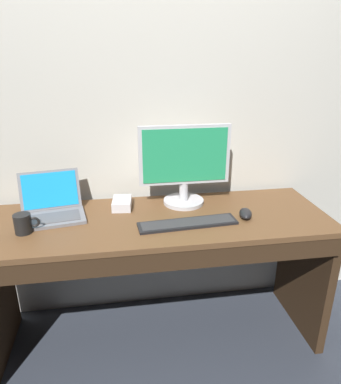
{
  "coord_description": "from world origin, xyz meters",
  "views": [
    {
      "loc": [
        -0.19,
        -1.66,
        1.59
      ],
      "look_at": [
        0.07,
        0.0,
        0.92
      ],
      "focal_mm": 33.37,
      "sensor_mm": 36.0,
      "label": 1
    }
  ],
  "objects_px": {
    "laptop_space_gray": "(52,209)",
    "external_drive_box": "(122,203)",
    "coffee_mug": "(23,224)",
    "wired_keyboard": "(188,223)",
    "computer_mouse": "(246,214)",
    "external_monitor": "(184,166)"
  },
  "relations": [
    {
      "from": "laptop_space_gray",
      "to": "coffee_mug",
      "type": "height_order",
      "value": "laptop_space_gray"
    },
    {
      "from": "external_monitor",
      "to": "computer_mouse",
      "type": "height_order",
      "value": "external_monitor"
    },
    {
      "from": "computer_mouse",
      "to": "external_drive_box",
      "type": "xyz_separation_m",
      "value": [
        -0.63,
        0.23,
        0.0
      ]
    },
    {
      "from": "laptop_space_gray",
      "to": "external_monitor",
      "type": "height_order",
      "value": "external_monitor"
    },
    {
      "from": "laptop_space_gray",
      "to": "computer_mouse",
      "type": "distance_m",
      "value": 1.0
    },
    {
      "from": "external_monitor",
      "to": "coffee_mug",
      "type": "relative_size",
      "value": 4.17
    },
    {
      "from": "coffee_mug",
      "to": "wired_keyboard",
      "type": "bearing_deg",
      "value": -2.81
    },
    {
      "from": "external_monitor",
      "to": "coffee_mug",
      "type": "height_order",
      "value": "external_monitor"
    },
    {
      "from": "external_monitor",
      "to": "computer_mouse",
      "type": "bearing_deg",
      "value": -38.74
    },
    {
      "from": "external_drive_box",
      "to": "laptop_space_gray",
      "type": "bearing_deg",
      "value": -170.4
    },
    {
      "from": "wired_keyboard",
      "to": "laptop_space_gray",
      "type": "bearing_deg",
      "value": 163.5
    },
    {
      "from": "computer_mouse",
      "to": "wired_keyboard",
      "type": "bearing_deg",
      "value": -159.04
    },
    {
      "from": "external_monitor",
      "to": "wired_keyboard",
      "type": "bearing_deg",
      "value": -96.75
    },
    {
      "from": "external_drive_box",
      "to": "coffee_mug",
      "type": "relative_size",
      "value": 1.27
    },
    {
      "from": "computer_mouse",
      "to": "external_drive_box",
      "type": "distance_m",
      "value": 0.67
    },
    {
      "from": "laptop_space_gray",
      "to": "external_monitor",
      "type": "xyz_separation_m",
      "value": [
        0.71,
        0.06,
        0.18
      ]
    },
    {
      "from": "wired_keyboard",
      "to": "external_drive_box",
      "type": "xyz_separation_m",
      "value": [
        -0.32,
        0.26,
        0.02
      ]
    },
    {
      "from": "laptop_space_gray",
      "to": "external_drive_box",
      "type": "bearing_deg",
      "value": 9.6
    },
    {
      "from": "coffee_mug",
      "to": "external_monitor",
      "type": "bearing_deg",
      "value": 15.27
    },
    {
      "from": "external_monitor",
      "to": "external_drive_box",
      "type": "relative_size",
      "value": 3.27
    },
    {
      "from": "laptop_space_gray",
      "to": "external_drive_box",
      "type": "distance_m",
      "value": 0.37
    },
    {
      "from": "external_monitor",
      "to": "laptop_space_gray",
      "type": "bearing_deg",
      "value": -175.12
    }
  ]
}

